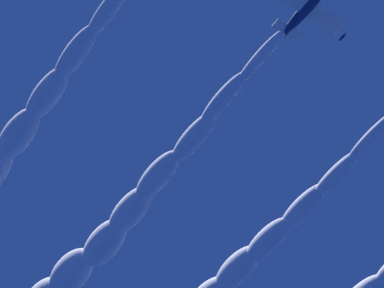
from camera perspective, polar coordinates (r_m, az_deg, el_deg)
The scene contains 2 objects.
airplane_right_wingman at distance 80.14m, azimuth 8.83°, elevation 10.32°, with size 8.43×8.71×3.18m.
smoke_trail_right_wingman at distance 95.77m, azimuth -6.83°, elevation -7.21°, with size 44.22×32.73×5.00m.
Camera 1 is at (1.23, -35.22, 1.64)m, focal length 71.43 mm.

